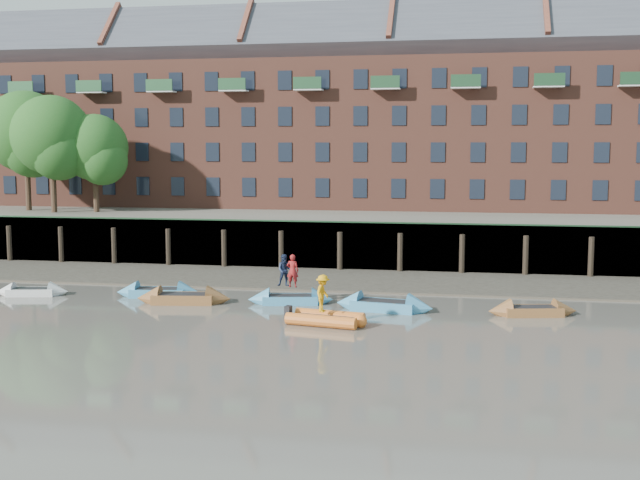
% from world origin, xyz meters
% --- Properties ---
extents(ground, '(220.00, 220.00, 0.00)m').
position_xyz_m(ground, '(0.00, 0.00, 0.00)').
color(ground, '#635F56').
rests_on(ground, ground).
extents(foreshore, '(110.00, 8.00, 0.50)m').
position_xyz_m(foreshore, '(0.00, 18.00, 0.00)').
color(foreshore, '#3D382F').
rests_on(foreshore, ground).
extents(mud_band, '(110.00, 1.60, 0.10)m').
position_xyz_m(mud_band, '(0.00, 14.60, 0.00)').
color(mud_band, '#4C4336').
rests_on(mud_band, ground).
extents(river_wall, '(110.00, 1.23, 3.30)m').
position_xyz_m(river_wall, '(-0.00, 22.38, 1.59)').
color(river_wall, '#2D2A26').
rests_on(river_wall, ground).
extents(bank_terrace, '(110.00, 28.00, 3.20)m').
position_xyz_m(bank_terrace, '(0.00, 36.00, 1.60)').
color(bank_terrace, '#5E594D').
rests_on(bank_terrace, ground).
extents(apartment_terrace, '(80.60, 15.56, 20.98)m').
position_xyz_m(apartment_terrace, '(-0.00, 36.99, 12.82)').
color(apartment_terrace, brown).
rests_on(apartment_terrace, bank_terrace).
extents(tree_cluster, '(11.76, 7.74, 9.40)m').
position_xyz_m(tree_cluster, '(-25.62, 27.35, 9.00)').
color(tree_cluster, '#3A281C').
rests_on(tree_cluster, bank_terrace).
extents(rowboat_0, '(4.14, 1.96, 1.16)m').
position_xyz_m(rowboat_0, '(-17.50, 9.97, 0.21)').
color(rowboat_0, silver).
rests_on(rowboat_0, ground).
extents(rowboat_1, '(4.79, 1.93, 1.35)m').
position_xyz_m(rowboat_1, '(-10.42, 10.83, 0.24)').
color(rowboat_1, teal).
rests_on(rowboat_1, ground).
extents(rowboat_2, '(5.14, 2.13, 1.45)m').
position_xyz_m(rowboat_2, '(-8.42, 9.33, 0.26)').
color(rowboat_2, brown).
rests_on(rowboat_2, ground).
extents(rowboat_3, '(4.64, 2.09, 1.30)m').
position_xyz_m(rowboat_3, '(-2.83, 10.20, 0.23)').
color(rowboat_3, teal).
rests_on(rowboat_3, ground).
extents(rowboat_4, '(5.17, 2.22, 1.45)m').
position_xyz_m(rowboat_4, '(2.19, 9.31, 0.26)').
color(rowboat_4, teal).
rests_on(rowboat_4, ground).
extents(rowboat_6, '(4.52, 2.13, 1.26)m').
position_xyz_m(rowboat_6, '(9.48, 9.43, 0.22)').
color(rowboat_6, brown).
rests_on(rowboat_6, ground).
extents(rib_tender, '(3.83, 2.38, 0.65)m').
position_xyz_m(rib_tender, '(-0.02, 5.63, 0.28)').
color(rib_tender, orange).
rests_on(rib_tender, ground).
extents(person_rower_a, '(0.66, 0.45, 1.75)m').
position_xyz_m(person_rower_a, '(-2.73, 10.27, 1.75)').
color(person_rower_a, maroon).
rests_on(person_rower_a, rowboat_3).
extents(person_rower_b, '(0.94, 0.80, 1.70)m').
position_xyz_m(person_rower_b, '(-3.19, 10.48, 1.73)').
color(person_rower_b, '#19233F').
rests_on(person_rower_b, rowboat_3).
extents(person_rib_crew, '(0.81, 1.21, 1.74)m').
position_xyz_m(person_rib_crew, '(-0.29, 5.63, 1.47)').
color(person_rib_crew, orange).
rests_on(person_rib_crew, rib_tender).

